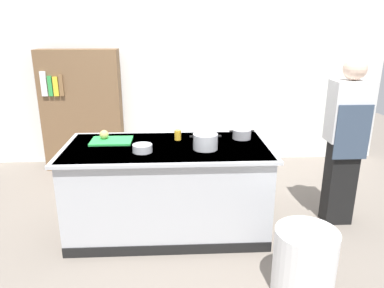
% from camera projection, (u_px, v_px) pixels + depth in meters
% --- Properties ---
extents(ground_plane, '(10.00, 10.00, 0.00)m').
position_uv_depth(ground_plane, '(169.00, 228.00, 3.73)').
color(ground_plane, slate).
extents(back_wall, '(6.40, 0.12, 3.00)m').
position_uv_depth(back_wall, '(168.00, 62.00, 5.26)').
color(back_wall, white).
rests_on(back_wall, ground_plane).
extents(counter_island, '(1.98, 0.98, 0.90)m').
position_uv_depth(counter_island, '(168.00, 187.00, 3.59)').
color(counter_island, '#B7BABF').
rests_on(counter_island, ground_plane).
extents(cutting_board, '(0.40, 0.28, 0.02)m').
position_uv_depth(cutting_board, '(112.00, 141.00, 3.57)').
color(cutting_board, green).
rests_on(cutting_board, counter_island).
extents(onion, '(0.09, 0.09, 0.09)m').
position_uv_depth(onion, '(104.00, 134.00, 3.59)').
color(onion, tan).
rests_on(onion, cutting_board).
extents(stock_pot, '(0.30, 0.23, 0.14)m').
position_uv_depth(stock_pot, '(205.00, 141.00, 3.35)').
color(stock_pot, '#B7BABF').
rests_on(stock_pot, counter_island).
extents(sauce_pan, '(0.25, 0.19, 0.09)m').
position_uv_depth(sauce_pan, '(242.00, 134.00, 3.67)').
color(sauce_pan, '#99999E').
rests_on(sauce_pan, counter_island).
extents(mixing_bowl, '(0.18, 0.18, 0.07)m').
position_uv_depth(mixing_bowl, '(142.00, 148.00, 3.28)').
color(mixing_bowl, '#B7BABF').
rests_on(mixing_bowl, counter_island).
extents(juice_cup, '(0.07, 0.07, 0.10)m').
position_uv_depth(juice_cup, '(178.00, 135.00, 3.63)').
color(juice_cup, yellow).
rests_on(juice_cup, counter_island).
extents(trash_bin, '(0.48, 0.48, 0.54)m').
position_uv_depth(trash_bin, '(304.00, 262.00, 2.77)').
color(trash_bin, white).
rests_on(trash_bin, ground_plane).
extents(person_chef, '(0.38, 0.25, 1.72)m').
position_uv_depth(person_chef, '(346.00, 139.00, 3.61)').
color(person_chef, black).
rests_on(person_chef, ground_plane).
extents(bookshelf, '(1.10, 0.31, 1.70)m').
position_uv_depth(bookshelf, '(82.00, 111.00, 5.12)').
color(bookshelf, brown).
rests_on(bookshelf, ground_plane).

